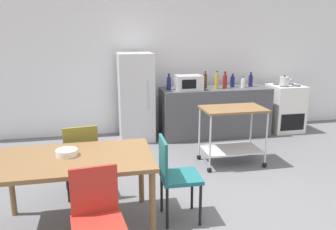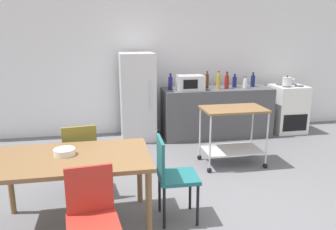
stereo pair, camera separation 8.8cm
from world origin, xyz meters
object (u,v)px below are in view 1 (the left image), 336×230
at_px(chair_olive, 81,155).
at_px(bottle_hot_sauce, 169,83).
at_px(dining_table, 75,165).
at_px(fruit_bowl, 67,153).
at_px(bottle_soy_sauce, 243,83).
at_px(bottle_olive_oil, 232,81).
at_px(bottle_sesame_oil, 251,81).
at_px(bottle_sparkling_water, 205,81).
at_px(kitchen_cart, 232,126).
at_px(bottle_wine, 225,81).
at_px(chair_teal, 174,173).
at_px(chair_red, 97,216).
at_px(microwave, 189,83).
at_px(stove_oven, 285,108).
at_px(refrigerator, 136,97).
at_px(kettle, 284,81).
at_px(bottle_vinegar, 217,81).

distance_m(chair_olive, bottle_hot_sauce, 2.53).
relative_size(dining_table, fruit_bowl, 7.26).
bearing_deg(bottle_soy_sauce, bottle_olive_oil, 144.54).
bearing_deg(bottle_sesame_oil, bottle_sparkling_water, 178.60).
xyz_separation_m(dining_table, fruit_bowl, (-0.07, 0.06, 0.11)).
height_order(chair_olive, bottle_sesame_oil, bottle_sesame_oil).
relative_size(kitchen_cart, bottle_hot_sauce, 3.15).
xyz_separation_m(bottle_wine, bottle_sesame_oil, (0.54, 0.07, -0.01)).
xyz_separation_m(chair_olive, bottle_olive_oil, (2.70, 2.02, 0.49)).
bearing_deg(chair_teal, chair_red, 132.93).
bearing_deg(chair_olive, microwave, -141.20).
relative_size(stove_oven, bottle_sesame_oil, 3.42).
relative_size(chair_red, bottle_sparkling_water, 2.88).
bearing_deg(bottle_sparkling_water, bottle_sesame_oil, -1.40).
bearing_deg(stove_oven, chair_teal, -136.39).
bearing_deg(stove_oven, dining_table, -145.12).
bearing_deg(chair_olive, fruit_bowl, 73.89).
bearing_deg(refrigerator, chair_red, -101.83).
xyz_separation_m(refrigerator, bottle_hot_sauce, (0.58, -0.08, 0.25)).
distance_m(bottle_sesame_oil, kettle, 0.64).
xyz_separation_m(kitchen_cart, bottle_sesame_oil, (0.93, 1.42, 0.44)).
bearing_deg(kettle, bottle_wine, 177.54).
distance_m(dining_table, kitchen_cart, 2.50).
height_order(microwave, bottle_vinegar, bottle_vinegar).
bearing_deg(bottle_soy_sauce, refrigerator, 175.29).
xyz_separation_m(refrigerator, bottle_wine, (1.61, -0.13, 0.25)).
distance_m(bottle_wine, bottle_soy_sauce, 0.35).
height_order(kitchen_cart, bottle_sesame_oil, bottle_sesame_oil).
xyz_separation_m(bottle_sparkling_water, bottle_wine, (0.34, -0.10, -0.01)).
bearing_deg(chair_red, bottle_sesame_oil, 43.24).
bearing_deg(refrigerator, bottle_wine, -4.59).
distance_m(chair_olive, bottle_olive_oil, 3.40).
bearing_deg(bottle_sesame_oil, chair_olive, -146.61).
distance_m(chair_red, bottle_soy_sauce, 4.29).
bearing_deg(bottle_vinegar, kitchen_cart, -99.37).
bearing_deg(chair_teal, refrigerator, 2.77).
xyz_separation_m(refrigerator, bottle_olive_oil, (1.80, -0.05, 0.23)).
bearing_deg(bottle_vinegar, dining_table, -132.49).
relative_size(chair_olive, kettle, 3.71).
distance_m(bottle_sparkling_water, bottle_vinegar, 0.22).
bearing_deg(chair_red, bottle_wine, 48.38).
xyz_separation_m(bottle_hot_sauce, bottle_vinegar, (0.86, -0.08, 0.02)).
bearing_deg(bottle_vinegar, stove_oven, 3.25).
xyz_separation_m(chair_red, bottle_sparkling_water, (2.00, 3.44, 0.52)).
distance_m(stove_oven, fruit_bowl, 4.70).
relative_size(bottle_olive_oil, fruit_bowl, 1.20).
relative_size(refrigerator, fruit_bowl, 7.51).
relative_size(bottle_hot_sauce, kettle, 1.20).
relative_size(refrigerator, bottle_wine, 5.14).
relative_size(stove_oven, bottle_hot_sauce, 3.19).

